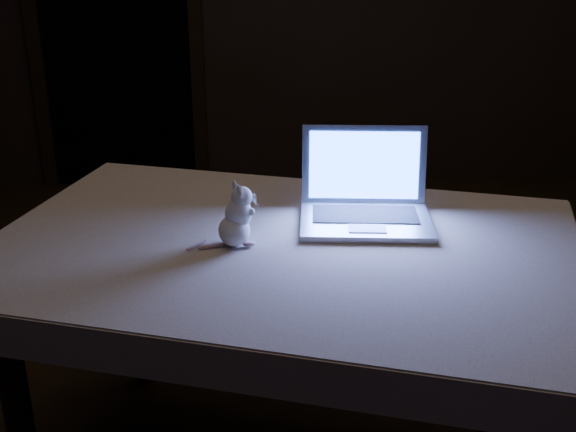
{
  "coord_description": "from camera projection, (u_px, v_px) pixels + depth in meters",
  "views": [
    {
      "loc": [
        -0.28,
        -2.06,
        1.59
      ],
      "look_at": [
        -0.19,
        -0.27,
        0.86
      ],
      "focal_mm": 45.0,
      "sensor_mm": 36.0,
      "label": 1
    }
  ],
  "objects": [
    {
      "name": "laptop",
      "position": [
        367.0,
        184.0,
        2.01
      ],
      "size": [
        0.4,
        0.35,
        0.25
      ],
      "primitive_type": null,
      "rotation": [
        0.0,
        0.0,
        -0.09
      ],
      "color": "#AAAAAF",
      "rests_on": "tablecloth"
    },
    {
      "name": "doorway",
      "position": [
        114.0,
        17.0,
        4.38
      ],
      "size": [
        1.06,
        0.36,
        2.13
      ],
      "primitive_type": null,
      "color": "black",
      "rests_on": "back_wall"
    },
    {
      "name": "table",
      "position": [
        282.0,
        368.0,
        2.09
      ],
      "size": [
        1.67,
        1.33,
        0.78
      ],
      "primitive_type": null,
      "rotation": [
        0.0,
        0.0,
        -0.3
      ],
      "color": "black",
      "rests_on": "floor"
    },
    {
      "name": "plush_mouse",
      "position": [
        234.0,
        215.0,
        1.9
      ],
      "size": [
        0.16,
        0.16,
        0.17
      ],
      "primitive_type": null,
      "rotation": [
        0.0,
        0.0,
        -0.35
      ],
      "color": "white",
      "rests_on": "tablecloth"
    },
    {
      "name": "floor",
      "position": [
        337.0,
        414.0,
        2.52
      ],
      "size": [
        5.0,
        5.0,
        0.0
      ],
      "primitive_type": "plane",
      "color": "black",
      "rests_on": "ground"
    },
    {
      "name": "tablecloth",
      "position": [
        247.0,
        256.0,
        1.99
      ],
      "size": [
        1.71,
        1.27,
        0.11
      ],
      "primitive_type": null,
      "rotation": [
        0.0,
        0.0,
        -0.15
      ],
      "color": "beige",
      "rests_on": "table"
    }
  ]
}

